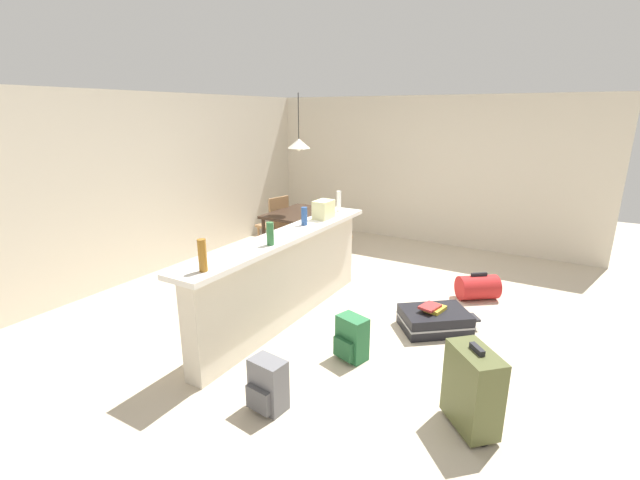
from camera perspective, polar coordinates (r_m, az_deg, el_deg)
ground_plane at (r=5.36m, az=4.63°, el=-8.57°), size 13.00×13.00×0.05m
wall_back at (r=6.82m, az=-19.01°, el=7.25°), size 6.60×0.10×2.50m
wall_right at (r=7.87m, az=12.70°, el=8.87°), size 0.10×6.00×2.50m
partition_half_wall at (r=4.75m, az=-4.46°, el=-5.35°), size 2.80×0.20×0.95m
bar_countertop at (r=4.59m, az=-4.60°, el=0.46°), size 2.96×0.40×0.05m
bottle_amber at (r=3.60m, az=-15.13°, el=-1.96°), size 0.07×0.07×0.27m
bottle_green at (r=4.20m, az=-6.54°, el=0.82°), size 0.07×0.07×0.22m
bottle_blue at (r=4.92m, az=-2.08°, el=3.13°), size 0.07×0.07×0.21m
bottle_white at (r=5.59m, az=2.47°, el=5.08°), size 0.06×0.06×0.27m
grocery_bag at (r=5.23m, az=0.47°, el=4.02°), size 0.26×0.18×0.22m
dining_table at (r=6.79m, az=-2.64°, el=2.89°), size 1.10×0.80×0.74m
dining_chair_near_partition at (r=6.56m, az=1.33°, el=1.25°), size 0.48×0.48×0.93m
dining_chair_far_side at (r=7.15m, az=-5.89°, el=2.44°), size 0.48×0.48×0.93m
pendant_lamp at (r=6.64m, az=-2.79°, el=12.52°), size 0.34×0.34×0.83m
suitcase_flat_black at (r=4.86m, az=14.80°, el=-10.10°), size 0.82×0.85×0.22m
backpack_green at (r=4.18m, az=4.15°, el=-12.75°), size 0.30×0.32×0.42m
backpack_grey at (r=3.57m, az=-6.87°, el=-18.40°), size 0.27×0.30×0.42m
suitcase_upright_olive at (r=3.47m, az=19.34°, el=-17.89°), size 0.48×0.48×0.67m
duffel_bag_red at (r=5.76m, az=19.94°, el=-5.83°), size 0.53×0.56×0.34m
book_stack at (r=4.79m, az=14.59°, el=-8.60°), size 0.30×0.25×0.07m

